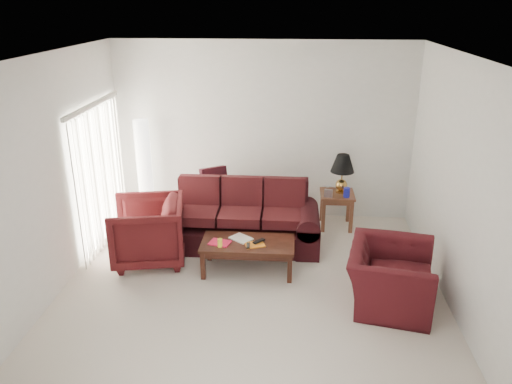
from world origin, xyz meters
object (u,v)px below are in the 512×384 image
sofa (241,216)px  armchair_left (148,231)px  armchair_right (390,277)px  coffee_table (248,256)px  end_table (336,210)px  floor_lamp (145,170)px

sofa → armchair_left: size_ratio=2.33×
armchair_right → coffee_table: size_ratio=0.90×
end_table → armchair_left: size_ratio=0.59×
armchair_left → armchair_right: 3.41m
coffee_table → sofa: bearing=80.3°
armchair_left → floor_lamp: bearing=-174.4°
sofa → coffee_table: sofa is taller
floor_lamp → armchair_left: size_ratio=1.74×
end_table → coffee_table: (-1.34, -1.58, -0.08)m
end_table → armchair_left: armchair_left is taller
end_table → armchair_left: bearing=-153.8°
floor_lamp → armchair_right: (3.73, -2.32, -0.52)m
armchair_right → sofa: bearing=65.9°
sofa → armchair_right: bearing=-34.8°
floor_lamp → armchair_right: size_ratio=1.54×
sofa → armchair_right: 2.48m
end_table → sofa: bearing=-152.2°
armchair_left → coffee_table: armchair_left is taller
sofa → floor_lamp: (-1.72, 0.87, 0.40)m
sofa → end_table: bearing=28.8°
sofa → armchair_right: (2.01, -1.45, -0.11)m
floor_lamp → armchair_left: (0.43, -1.46, -0.42)m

